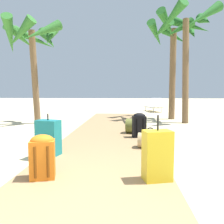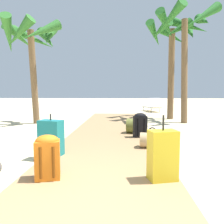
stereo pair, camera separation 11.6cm
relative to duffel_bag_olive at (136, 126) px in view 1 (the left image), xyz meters
The scene contains 12 objects.
ground_plane 0.90m from the duffel_bag_olive, 142.80° to the right, with size 60.00×60.00×0.00m, color beige.
boardwalk 0.83m from the duffel_bag_olive, 148.74° to the left, with size 2.05×9.37×0.08m, color #9E7A51.
duffel_bag_olive is the anchor object (origin of this frame).
suitcase_teal 2.65m from the duffel_bag_olive, 127.32° to the right, with size 0.44×0.33×0.72m.
backpack_black 0.52m from the duffel_bag_olive, 84.64° to the right, with size 0.34×0.25×0.58m.
backpack_orange 3.43m from the duffel_bag_olive, 112.69° to the right, with size 0.35×0.30×0.56m.
duffel_bag_tan 1.54m from the duffel_bag_olive, 82.49° to the right, with size 0.50×0.36×0.40m.
suitcase_yellow 3.14m from the duffel_bag_olive, 87.86° to the right, with size 0.38×0.30×0.81m.
palm_tree_far_right 4.98m from the duffel_bag_olive, 66.49° to the left, with size 2.12×1.94×4.06m.
palm_tree_far_left 4.91m from the duffel_bag_olive, 149.73° to the left, with size 2.23×2.26×3.68m.
palm_tree_near_right 4.53m from the duffel_bag_olive, 54.76° to the left, with size 2.31×2.36×4.22m.
lounge_chair 7.21m from the duffel_bag_olive, 79.15° to the left, with size 1.05×1.66×0.78m.
Camera 1 is at (0.41, -1.64, 1.19)m, focal length 36.47 mm.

